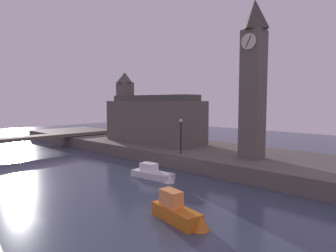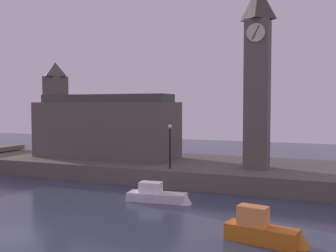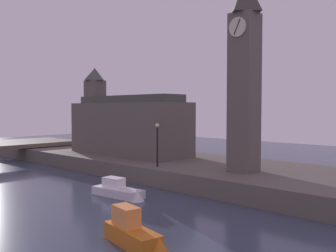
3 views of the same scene
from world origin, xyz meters
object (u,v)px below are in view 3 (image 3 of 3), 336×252
parliament_hall (126,125)px  boat_ferry_white (122,191)px  clock_tower (244,72)px  boat_patrol_orange (135,234)px  streetlamp (157,140)px

parliament_hall → boat_ferry_white: (11.05, -9.78, -4.31)m
boat_ferry_white → parliament_hall: bearing=138.5°
parliament_hall → clock_tower: bearing=-5.0°
parliament_hall → boat_patrol_orange: 25.09m
streetlamp → boat_ferry_white: size_ratio=0.75×
clock_tower → streetlamp: clock_tower is taller
clock_tower → boat_ferry_white: (-5.13, -8.35, -9.05)m
boat_ferry_white → boat_patrol_orange: boat_patrol_orange is taller
clock_tower → boat_patrol_orange: clock_tower is taller
clock_tower → streetlamp: bearing=-155.8°
parliament_hall → streetlamp: 10.45m
streetlamp → boat_ferry_white: 6.53m
clock_tower → boat_ferry_white: 13.34m
streetlamp → boat_patrol_orange: 15.20m
clock_tower → streetlamp: size_ratio=4.10×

